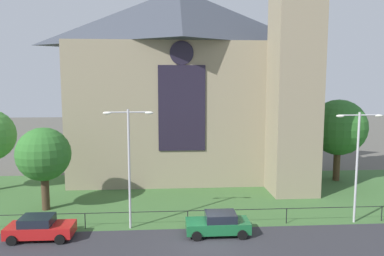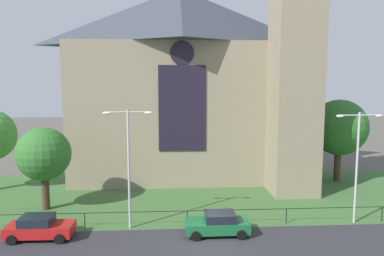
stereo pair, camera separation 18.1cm
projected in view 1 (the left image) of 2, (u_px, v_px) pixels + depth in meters
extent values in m
plane|color=#56544C|center=(195.00, 194.00, 33.47)|extent=(160.00, 160.00, 0.00)
cube|color=#2D2D33|center=(211.00, 255.00, 21.59)|extent=(120.00, 8.00, 0.01)
cube|color=#3D6633|center=(197.00, 201.00, 31.49)|extent=(120.00, 20.00, 0.01)
cube|color=gray|center=(180.00, 111.00, 40.43)|extent=(22.00, 12.00, 14.00)
pyramid|color=#383D47|center=(179.00, 18.00, 39.23)|extent=(22.00, 12.00, 6.00)
cube|color=black|center=(182.00, 108.00, 34.35)|extent=(4.40, 0.16, 8.00)
cylinder|color=black|center=(182.00, 53.00, 33.74)|extent=(2.20, 0.15, 2.20)
cube|color=gray|center=(294.00, 95.00, 32.95)|extent=(4.00, 4.00, 18.00)
cylinder|color=black|center=(188.00, 211.00, 25.84)|extent=(28.45, 0.05, 0.05)
cylinder|color=black|center=(85.00, 221.00, 25.42)|extent=(0.07, 0.07, 1.10)
cylinder|color=black|center=(188.00, 218.00, 25.90)|extent=(0.06, 0.07, 1.10)
cylinder|color=black|center=(286.00, 216.00, 26.39)|extent=(0.06, 0.07, 1.10)
cylinder|color=black|center=(382.00, 214.00, 26.87)|extent=(0.07, 0.07, 1.10)
cylinder|color=#4C3823|center=(337.00, 164.00, 38.08)|extent=(0.67, 0.67, 3.43)
sphere|color=#2D6B28|center=(338.00, 127.00, 37.62)|extent=(5.69, 5.69, 5.69)
cylinder|color=#423021|center=(45.00, 192.00, 29.19)|extent=(0.61, 0.61, 2.92)
sphere|color=#2D6B28|center=(44.00, 154.00, 28.83)|extent=(4.21, 4.21, 4.21)
cylinder|color=#B2B2B7|center=(129.00, 170.00, 25.10)|extent=(0.16, 0.16, 8.29)
cylinder|color=#B2B2B7|center=(118.00, 112.00, 24.58)|extent=(1.40, 0.10, 0.10)
cylinder|color=#B2B2B7|center=(139.00, 112.00, 24.68)|extent=(1.40, 0.10, 0.10)
ellipsoid|color=white|center=(107.00, 113.00, 24.54)|extent=(0.57, 0.26, 0.20)
ellipsoid|color=white|center=(149.00, 113.00, 24.73)|extent=(0.57, 0.26, 0.20)
cylinder|color=#B2B2B7|center=(357.00, 168.00, 26.22)|extent=(0.16, 0.16, 8.00)
cylinder|color=#B2B2B7|center=(350.00, 115.00, 25.71)|extent=(1.40, 0.10, 0.10)
cylinder|color=#B2B2B7|center=(369.00, 115.00, 25.81)|extent=(1.40, 0.10, 0.10)
ellipsoid|color=white|center=(340.00, 116.00, 25.67)|extent=(0.57, 0.26, 0.20)
ellipsoid|color=white|center=(379.00, 116.00, 25.86)|extent=(0.57, 0.26, 0.20)
cube|color=#B21919|center=(41.00, 230.00, 23.75)|extent=(4.22, 1.85, 0.70)
cube|color=black|center=(37.00, 220.00, 23.66)|extent=(2.02, 1.62, 0.55)
cylinder|color=black|center=(68.00, 228.00, 24.76)|extent=(0.64, 0.23, 0.64)
cylinder|color=black|center=(60.00, 239.00, 22.97)|extent=(0.64, 0.23, 0.64)
cylinder|color=black|center=(23.00, 229.00, 24.59)|extent=(0.64, 0.23, 0.64)
cylinder|color=black|center=(12.00, 240.00, 22.80)|extent=(0.64, 0.23, 0.64)
cube|color=#196033|center=(218.00, 226.00, 24.41)|extent=(4.21, 1.81, 0.70)
cube|color=black|center=(221.00, 217.00, 24.35)|extent=(2.01, 1.61, 0.55)
cylinder|color=black|center=(197.00, 236.00, 23.45)|extent=(0.64, 0.22, 0.64)
cylinder|color=black|center=(194.00, 225.00, 25.23)|extent=(0.64, 0.22, 0.64)
cylinder|color=black|center=(242.00, 235.00, 23.66)|extent=(0.64, 0.22, 0.64)
cylinder|color=black|center=(237.00, 224.00, 25.44)|extent=(0.64, 0.22, 0.64)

